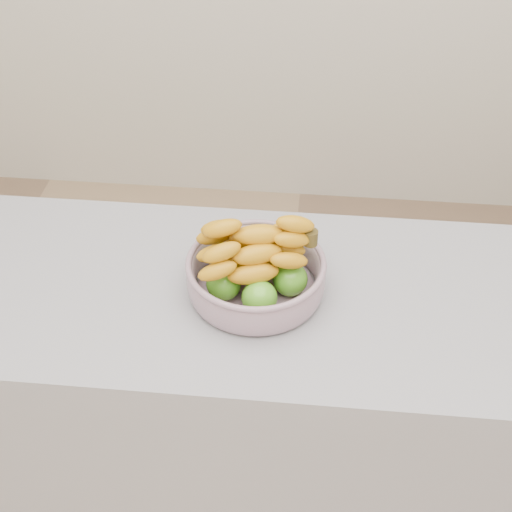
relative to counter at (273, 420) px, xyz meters
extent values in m
cube|color=#95949C|center=(0.00, 0.00, 0.00)|extent=(2.00, 0.60, 0.90)
cylinder|color=#A2B2C2|center=(-0.04, 0.00, 0.46)|extent=(0.26, 0.26, 0.01)
torus|color=#A2B2C2|center=(-0.04, 0.00, 0.53)|extent=(0.30, 0.30, 0.01)
sphere|color=#4BA11B|center=(-0.03, -0.07, 0.50)|extent=(0.07, 0.07, 0.07)
sphere|color=#4BA11B|center=(0.03, -0.01, 0.50)|extent=(0.07, 0.07, 0.07)
sphere|color=#4BA11B|center=(-0.01, 0.07, 0.50)|extent=(0.07, 0.07, 0.07)
sphere|color=#4BA11B|center=(-0.10, 0.05, 0.50)|extent=(0.07, 0.07, 0.07)
sphere|color=#4BA11B|center=(-0.11, -0.04, 0.50)|extent=(0.07, 0.07, 0.07)
ellipsoid|color=gold|center=(-0.05, -0.05, 0.54)|extent=(0.19, 0.10, 0.04)
ellipsoid|color=gold|center=(-0.05, 0.00, 0.54)|extent=(0.19, 0.08, 0.04)
ellipsoid|color=gold|center=(-0.06, 0.04, 0.54)|extent=(0.19, 0.06, 0.04)
ellipsoid|color=gold|center=(-0.04, -0.03, 0.58)|extent=(0.19, 0.11, 0.04)
ellipsoid|color=gold|center=(-0.05, 0.03, 0.58)|extent=(0.19, 0.04, 0.04)
ellipsoid|color=gold|center=(-0.04, 0.00, 0.61)|extent=(0.19, 0.08, 0.04)
cylinder|color=#433615|center=(0.07, 0.02, 0.59)|extent=(0.03, 0.03, 0.03)
camera|label=1|loc=(0.07, -1.14, 1.50)|focal=50.00mm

